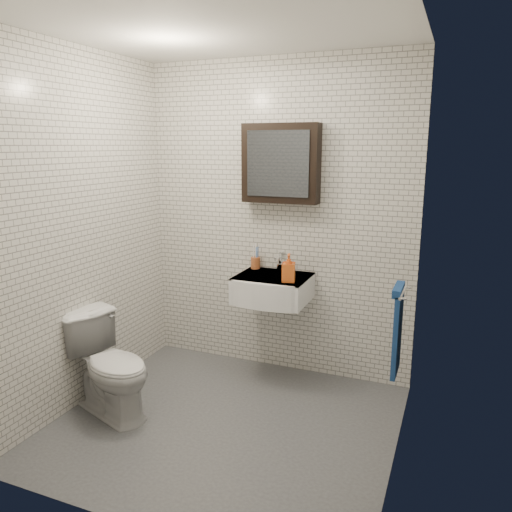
% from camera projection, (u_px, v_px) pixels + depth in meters
% --- Properties ---
extents(ground, '(2.20, 2.00, 0.01)m').
position_uv_depth(ground, '(225.00, 424.00, 3.36)').
color(ground, '#45484C').
rests_on(ground, ground).
extents(room_shell, '(2.22, 2.02, 2.51)m').
position_uv_depth(room_shell, '(222.00, 207.00, 3.04)').
color(room_shell, silver).
rests_on(room_shell, ground).
extents(washbasin, '(0.55, 0.50, 0.20)m').
position_uv_depth(washbasin, '(271.00, 289.00, 3.84)').
color(washbasin, white).
rests_on(washbasin, room_shell).
extents(faucet, '(0.06, 0.20, 0.15)m').
position_uv_depth(faucet, '(280.00, 263.00, 3.98)').
color(faucet, silver).
rests_on(faucet, washbasin).
extents(mirror_cabinet, '(0.60, 0.15, 0.60)m').
position_uv_depth(mirror_cabinet, '(281.00, 163.00, 3.81)').
color(mirror_cabinet, black).
rests_on(mirror_cabinet, room_shell).
extents(towel_rail, '(0.09, 0.30, 0.58)m').
position_uv_depth(towel_rail, '(398.00, 327.00, 3.13)').
color(towel_rail, silver).
rests_on(towel_rail, room_shell).
extents(toothbrush_cup, '(0.09, 0.09, 0.21)m').
position_uv_depth(toothbrush_cup, '(255.00, 262.00, 4.07)').
color(toothbrush_cup, '#A35128').
rests_on(toothbrush_cup, washbasin).
extents(soap_bottle, '(0.11, 0.12, 0.21)m').
position_uv_depth(soap_bottle, '(289.00, 268.00, 3.67)').
color(soap_bottle, orange).
rests_on(soap_bottle, washbasin).
extents(toilet, '(0.78, 0.60, 0.71)m').
position_uv_depth(toilet, '(110.00, 365.00, 3.44)').
color(toilet, silver).
rests_on(toilet, ground).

